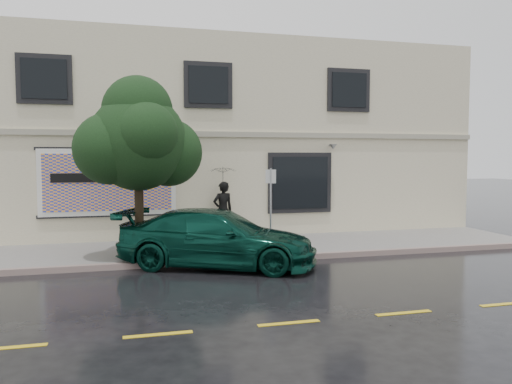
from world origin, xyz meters
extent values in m
plane|color=black|center=(0.00, 0.00, 0.00)|extent=(90.00, 90.00, 0.00)
cube|color=gray|center=(0.00, 3.25, 0.07)|extent=(20.00, 3.50, 0.15)
cube|color=gray|center=(0.00, 1.50, 0.07)|extent=(20.00, 0.18, 0.16)
cube|color=gold|center=(0.00, -3.50, 0.01)|extent=(19.00, 0.12, 0.01)
cube|color=beige|center=(0.00, 9.00, 3.50)|extent=(20.00, 8.00, 7.00)
cube|color=#9E9984|center=(0.00, 4.96, 3.60)|extent=(20.00, 0.12, 0.18)
cube|color=black|center=(3.20, 4.96, 1.95)|extent=(2.30, 0.10, 2.10)
cube|color=black|center=(3.20, 4.90, 1.95)|extent=(2.00, 0.05, 1.80)
cube|color=black|center=(-5.00, 4.90, 5.20)|extent=(1.30, 0.05, 1.20)
cube|color=black|center=(0.00, 4.90, 5.20)|extent=(1.30, 0.05, 1.20)
cube|color=black|center=(5.00, 4.90, 5.20)|extent=(1.30, 0.05, 1.20)
cube|color=white|center=(-3.20, 4.93, 2.05)|extent=(4.20, 0.06, 2.10)
cube|color=#FFAA38|center=(-3.20, 4.89, 2.05)|extent=(3.90, 0.04, 1.80)
cube|color=black|center=(-3.20, 4.96, 1.00)|extent=(4.30, 0.10, 0.10)
cube|color=black|center=(-3.20, 4.96, 3.10)|extent=(4.30, 0.10, 0.10)
cube|color=black|center=(-3.20, 4.86, 2.20)|extent=(3.40, 0.02, 0.28)
imported|color=#083227|center=(-0.39, 1.20, 0.74)|extent=(5.58, 4.19, 1.49)
imported|color=black|center=(0.40, 4.60, 1.10)|extent=(0.78, 0.62, 1.89)
imported|color=black|center=(0.40, 4.60, 2.40)|extent=(1.27, 1.27, 0.71)
cylinder|color=#312616|center=(-2.33, 2.20, 1.24)|extent=(0.24, 0.24, 2.18)
sphere|color=black|center=(-2.33, 2.20, 3.24)|extent=(2.58, 2.58, 2.58)
cylinder|color=#999BA1|center=(1.26, 1.94, 1.34)|extent=(0.05, 0.05, 2.38)
cube|color=silver|center=(1.26, 1.94, 2.30)|extent=(0.28, 0.14, 0.38)
camera|label=1|loc=(-2.65, -11.43, 2.84)|focal=35.00mm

